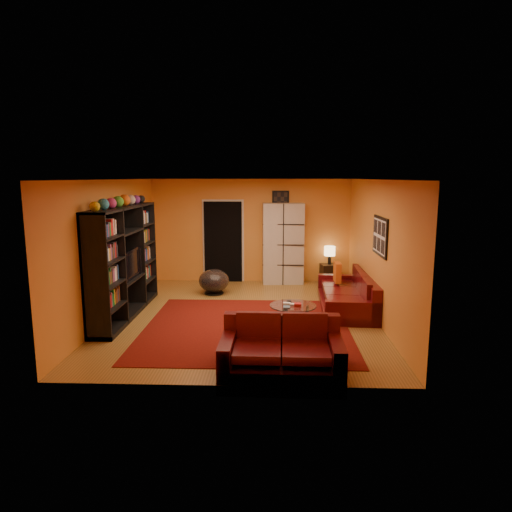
{
  "coord_description": "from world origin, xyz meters",
  "views": [
    {
      "loc": [
        0.55,
        -8.47,
        2.64
      ],
      "look_at": [
        0.24,
        0.1,
        1.16
      ],
      "focal_mm": 32.0,
      "sensor_mm": 36.0,
      "label": 1
    }
  ],
  "objects_px": {
    "sofa": "(350,295)",
    "loveseat": "(281,349)",
    "tv": "(128,264)",
    "side_table": "(329,274)",
    "storage_cabinet": "(283,244)",
    "table_lamp": "(330,252)",
    "coffee_table": "(293,308)",
    "entertainment_unit": "(124,262)",
    "bowl_chair": "(214,281)"
  },
  "relations": [
    {
      "from": "entertainment_unit",
      "to": "side_table",
      "type": "xyz_separation_m",
      "value": [
        4.25,
        2.75,
        -0.8
      ]
    },
    {
      "from": "entertainment_unit",
      "to": "loveseat",
      "type": "distance_m",
      "value": 3.9
    },
    {
      "from": "bowl_chair",
      "to": "loveseat",
      "type": "bearing_deg",
      "value": -70.16
    },
    {
      "from": "entertainment_unit",
      "to": "bowl_chair",
      "type": "distance_m",
      "value": 2.35
    },
    {
      "from": "sofa",
      "to": "side_table",
      "type": "height_order",
      "value": "sofa"
    },
    {
      "from": "loveseat",
      "to": "coffee_table",
      "type": "distance_m",
      "value": 1.74
    },
    {
      "from": "sofa",
      "to": "loveseat",
      "type": "height_order",
      "value": "same"
    },
    {
      "from": "side_table",
      "to": "sofa",
      "type": "bearing_deg",
      "value": -85.58
    },
    {
      "from": "loveseat",
      "to": "storage_cabinet",
      "type": "height_order",
      "value": "storage_cabinet"
    },
    {
      "from": "tv",
      "to": "table_lamp",
      "type": "xyz_separation_m",
      "value": [
        4.2,
        2.71,
        -0.18
      ]
    },
    {
      "from": "loveseat",
      "to": "coffee_table",
      "type": "xyz_separation_m",
      "value": [
        0.24,
        1.72,
        0.09
      ]
    },
    {
      "from": "entertainment_unit",
      "to": "loveseat",
      "type": "relative_size",
      "value": 1.77
    },
    {
      "from": "coffee_table",
      "to": "table_lamp",
      "type": "relative_size",
      "value": 1.81
    },
    {
      "from": "entertainment_unit",
      "to": "bowl_chair",
      "type": "height_order",
      "value": "entertainment_unit"
    },
    {
      "from": "bowl_chair",
      "to": "side_table",
      "type": "distance_m",
      "value": 2.96
    },
    {
      "from": "entertainment_unit",
      "to": "coffee_table",
      "type": "bearing_deg",
      "value": -12.14
    },
    {
      "from": "loveseat",
      "to": "side_table",
      "type": "height_order",
      "value": "loveseat"
    },
    {
      "from": "table_lamp",
      "to": "coffee_table",
      "type": "bearing_deg",
      "value": -107.03
    },
    {
      "from": "side_table",
      "to": "table_lamp",
      "type": "bearing_deg",
      "value": 45.0
    },
    {
      "from": "storage_cabinet",
      "to": "table_lamp",
      "type": "distance_m",
      "value": 1.17
    },
    {
      "from": "tv",
      "to": "side_table",
      "type": "height_order",
      "value": "tv"
    },
    {
      "from": "coffee_table",
      "to": "storage_cabinet",
      "type": "xyz_separation_m",
      "value": [
        -0.11,
        3.49,
        0.64
      ]
    },
    {
      "from": "entertainment_unit",
      "to": "table_lamp",
      "type": "xyz_separation_m",
      "value": [
        4.25,
        2.75,
        -0.23
      ]
    },
    {
      "from": "entertainment_unit",
      "to": "sofa",
      "type": "distance_m",
      "value": 4.52
    },
    {
      "from": "tv",
      "to": "table_lamp",
      "type": "height_order",
      "value": "tv"
    },
    {
      "from": "tv",
      "to": "loveseat",
      "type": "relative_size",
      "value": 0.57
    },
    {
      "from": "loveseat",
      "to": "bowl_chair",
      "type": "xyz_separation_m",
      "value": [
        -1.47,
        4.06,
        0.02
      ]
    },
    {
      "from": "bowl_chair",
      "to": "sofa",
      "type": "bearing_deg",
      "value": -20.27
    },
    {
      "from": "bowl_chair",
      "to": "table_lamp",
      "type": "relative_size",
      "value": 1.53
    },
    {
      "from": "sofa",
      "to": "loveseat",
      "type": "bearing_deg",
      "value": -113.43
    },
    {
      "from": "loveseat",
      "to": "tv",
      "type": "bearing_deg",
      "value": 51.14
    },
    {
      "from": "tv",
      "to": "loveseat",
      "type": "xyz_separation_m",
      "value": [
        2.91,
        -2.45,
        -0.72
      ]
    },
    {
      "from": "tv",
      "to": "sofa",
      "type": "xyz_separation_m",
      "value": [
        4.37,
        0.54,
        -0.72
      ]
    },
    {
      "from": "entertainment_unit",
      "to": "storage_cabinet",
      "type": "relative_size",
      "value": 1.49
    },
    {
      "from": "storage_cabinet",
      "to": "side_table",
      "type": "relative_size",
      "value": 4.02
    },
    {
      "from": "tv",
      "to": "side_table",
      "type": "relative_size",
      "value": 1.94
    },
    {
      "from": "coffee_table",
      "to": "storage_cabinet",
      "type": "bearing_deg",
      "value": 91.72
    },
    {
      "from": "table_lamp",
      "to": "sofa",
      "type": "bearing_deg",
      "value": -85.58
    },
    {
      "from": "coffee_table",
      "to": "loveseat",
      "type": "bearing_deg",
      "value": -97.82
    },
    {
      "from": "entertainment_unit",
      "to": "table_lamp",
      "type": "distance_m",
      "value": 5.07
    },
    {
      "from": "sofa",
      "to": "table_lamp",
      "type": "bearing_deg",
      "value": 96.99
    },
    {
      "from": "bowl_chair",
      "to": "table_lamp",
      "type": "xyz_separation_m",
      "value": [
        2.76,
        1.09,
        0.52
      ]
    },
    {
      "from": "sofa",
      "to": "coffee_table",
      "type": "relative_size",
      "value": 3.02
    },
    {
      "from": "entertainment_unit",
      "to": "table_lamp",
      "type": "relative_size",
      "value": 6.61
    },
    {
      "from": "table_lamp",
      "to": "loveseat",
      "type": "bearing_deg",
      "value": -104.03
    },
    {
      "from": "entertainment_unit",
      "to": "table_lamp",
      "type": "bearing_deg",
      "value": 32.87
    },
    {
      "from": "side_table",
      "to": "tv",
      "type": "bearing_deg",
      "value": -147.19
    },
    {
      "from": "tv",
      "to": "storage_cabinet",
      "type": "height_order",
      "value": "storage_cabinet"
    },
    {
      "from": "entertainment_unit",
      "to": "loveseat",
      "type": "xyz_separation_m",
      "value": [
        2.96,
        -2.41,
        -0.77
      ]
    },
    {
      "from": "sofa",
      "to": "loveseat",
      "type": "relative_size",
      "value": 1.46
    }
  ]
}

